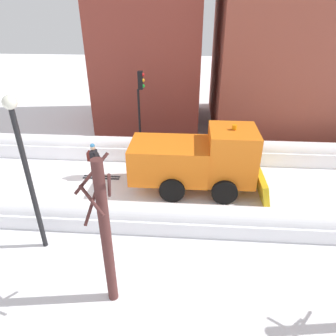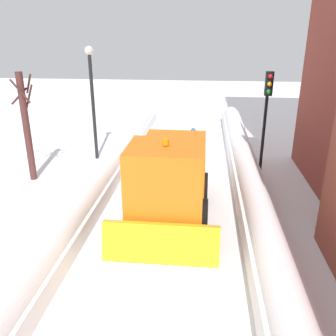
{
  "view_description": "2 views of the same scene",
  "coord_description": "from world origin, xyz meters",
  "px_view_note": "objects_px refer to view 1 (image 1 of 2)",
  "views": [
    {
      "loc": [
        11.97,
        5.52,
        7.52
      ],
      "look_at": [
        0.3,
        4.67,
        1.16
      ],
      "focal_mm": 32.51,
      "sensor_mm": 36.0,
      "label": 1
    },
    {
      "loc": [
        -1.08,
        16.98,
        5.94
      ],
      "look_at": [
        0.2,
        4.55,
        1.13
      ],
      "focal_mm": 38.04,
      "sensor_mm": 36.0,
      "label": 2
    }
  ],
  "objects_px": {
    "skier": "(94,159)",
    "bare_tree_near": "(105,234)",
    "traffic_light_pole": "(140,98)",
    "street_lamp": "(24,160)",
    "plow_truck": "(199,159)"
  },
  "relations": [
    {
      "from": "plow_truck",
      "to": "bare_tree_near",
      "type": "relative_size",
      "value": 1.33
    },
    {
      "from": "skier",
      "to": "bare_tree_near",
      "type": "relative_size",
      "value": 0.4
    },
    {
      "from": "bare_tree_near",
      "to": "traffic_light_pole",
      "type": "bearing_deg",
      "value": -176.75
    },
    {
      "from": "plow_truck",
      "to": "skier",
      "type": "height_order",
      "value": "plow_truck"
    },
    {
      "from": "plow_truck",
      "to": "street_lamp",
      "type": "relative_size",
      "value": 1.12
    },
    {
      "from": "street_lamp",
      "to": "bare_tree_near",
      "type": "distance_m",
      "value": 3.61
    },
    {
      "from": "street_lamp",
      "to": "bare_tree_near",
      "type": "bearing_deg",
      "value": 56.09
    },
    {
      "from": "traffic_light_pole",
      "to": "bare_tree_near",
      "type": "height_order",
      "value": "traffic_light_pole"
    },
    {
      "from": "street_lamp",
      "to": "skier",
      "type": "bearing_deg",
      "value": 174.53
    },
    {
      "from": "plow_truck",
      "to": "traffic_light_pole",
      "type": "height_order",
      "value": "traffic_light_pole"
    },
    {
      "from": "skier",
      "to": "traffic_light_pole",
      "type": "relative_size",
      "value": 0.4
    },
    {
      "from": "plow_truck",
      "to": "bare_tree_near",
      "type": "bearing_deg",
      "value": -22.31
    },
    {
      "from": "bare_tree_near",
      "to": "skier",
      "type": "bearing_deg",
      "value": -160.22
    },
    {
      "from": "traffic_light_pole",
      "to": "street_lamp",
      "type": "bearing_deg",
      "value": -16.94
    },
    {
      "from": "plow_truck",
      "to": "street_lamp",
      "type": "bearing_deg",
      "value": -52.07
    }
  ]
}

